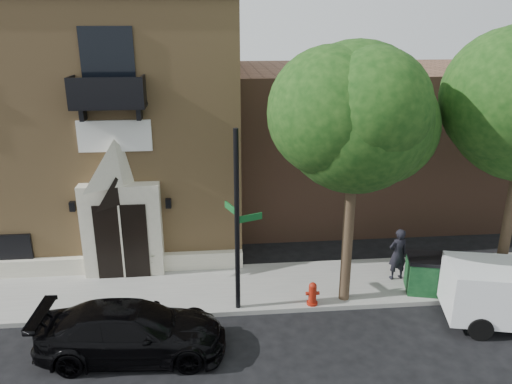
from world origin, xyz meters
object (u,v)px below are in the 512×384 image
at_px(street_sign, 237,222).
at_px(fire_hydrant, 312,294).
at_px(dumpster, 436,274).
at_px(black_sedan, 132,331).
at_px(pedestrian_near, 398,254).

xyz_separation_m(street_sign, fire_hydrant, (2.25, -0.07, -2.40)).
height_order(street_sign, dumpster, street_sign).
relative_size(black_sedan, fire_hydrant, 6.61).
bearing_deg(fire_hydrant, black_sedan, -161.50).
bearing_deg(black_sedan, fire_hydrant, -68.80).
xyz_separation_m(street_sign, pedestrian_near, (5.36, 1.26, -1.87)).
bearing_deg(dumpster, black_sedan, -153.22).
height_order(fire_hydrant, dumpster, dumpster).
xyz_separation_m(black_sedan, pedestrian_near, (8.24, 3.04, 0.34)).
bearing_deg(pedestrian_near, dumpster, 124.48).
relative_size(fire_hydrant, dumpster, 0.37).
bearing_deg(street_sign, black_sedan, -169.82).
bearing_deg(black_sedan, dumpster, -74.25).
relative_size(black_sedan, street_sign, 0.89).
distance_m(street_sign, pedestrian_near, 5.82).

